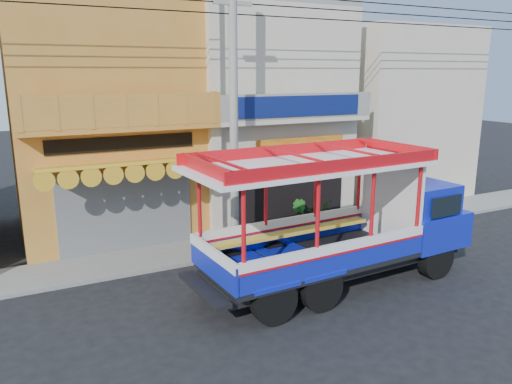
% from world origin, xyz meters
% --- Properties ---
extents(ground, '(90.00, 90.00, 0.00)m').
position_xyz_m(ground, '(0.00, 0.00, 0.00)').
color(ground, black).
rests_on(ground, ground).
extents(sidewalk, '(30.00, 2.00, 0.12)m').
position_xyz_m(sidewalk, '(0.00, 4.00, 0.06)').
color(sidewalk, slate).
rests_on(sidewalk, ground).
extents(shophouse_left, '(6.00, 7.50, 8.24)m').
position_xyz_m(shophouse_left, '(-4.00, 7.96, 4.11)').
color(shophouse_left, '#C2732B').
rests_on(shophouse_left, ground).
extents(shophouse_right, '(6.00, 6.75, 8.24)m').
position_xyz_m(shophouse_right, '(2.00, 7.96, 4.11)').
color(shophouse_right, beige).
rests_on(shophouse_right, ground).
extents(party_pilaster, '(0.35, 0.30, 8.00)m').
position_xyz_m(party_pilaster, '(-1.00, 4.85, 4.00)').
color(party_pilaster, beige).
rests_on(party_pilaster, ground).
extents(filler_building_right, '(6.00, 6.00, 7.60)m').
position_xyz_m(filler_building_right, '(9.00, 8.00, 3.80)').
color(filler_building_right, beige).
rests_on(filler_building_right, ground).
extents(utility_pole, '(28.00, 0.26, 9.00)m').
position_xyz_m(utility_pole, '(-0.85, 3.30, 5.03)').
color(utility_pole, gray).
rests_on(utility_pole, ground).
extents(songthaew_truck, '(8.17, 3.05, 3.76)m').
position_xyz_m(songthaew_truck, '(1.09, -0.02, 1.81)').
color(songthaew_truck, black).
rests_on(songthaew_truck, ground).
extents(potted_plant_a, '(1.16, 1.12, 0.99)m').
position_xyz_m(potted_plant_a, '(2.76, 4.17, 0.61)').
color(potted_plant_a, '#194F16').
rests_on(potted_plant_a, sidewalk).
extents(potted_plant_b, '(0.71, 0.75, 1.07)m').
position_xyz_m(potted_plant_b, '(2.07, 4.31, 0.66)').
color(potted_plant_b, '#194F16').
rests_on(potted_plant_b, sidewalk).
extents(potted_plant_c, '(0.70, 0.70, 0.95)m').
position_xyz_m(potted_plant_c, '(4.77, 3.93, 0.60)').
color(potted_plant_c, '#194F16').
rests_on(potted_plant_c, sidewalk).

